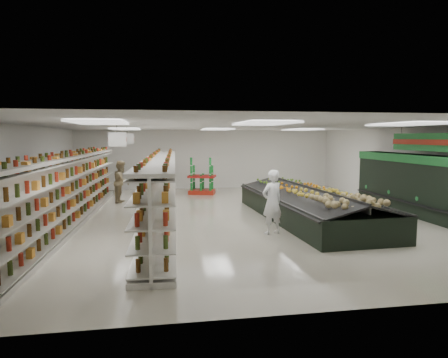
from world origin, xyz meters
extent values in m
plane|color=beige|center=(0.00, 0.00, 0.00)|extent=(16.00, 16.00, 0.00)
cube|color=white|center=(0.00, 0.00, 3.20)|extent=(14.00, 16.00, 0.02)
cube|color=white|center=(0.00, 8.00, 1.60)|extent=(14.00, 0.02, 3.20)
cube|color=white|center=(0.00, -8.00, 1.60)|extent=(14.00, 0.02, 3.20)
cube|color=white|center=(-7.00, 0.00, 1.60)|extent=(0.02, 16.00, 3.20)
cube|color=white|center=(7.00, 0.00, 1.60)|extent=(0.02, 16.00, 3.20)
cube|color=black|center=(6.55, -1.50, 1.10)|extent=(0.80, 8.00, 2.20)
cube|color=#1F7630|center=(6.53, -1.50, 2.05)|extent=(0.85, 8.00, 0.30)
cube|color=black|center=(6.30, -1.50, 0.55)|extent=(0.55, 7.80, 0.15)
cube|color=silver|center=(6.40, -1.50, 1.35)|extent=(0.45, 7.70, 0.03)
cube|color=silver|center=(6.40, -1.50, 1.65)|extent=(0.45, 7.70, 0.03)
cube|color=white|center=(-3.80, -2.00, 2.75)|extent=(0.50, 0.06, 0.40)
cube|color=#AB2413|center=(-3.80, -2.00, 2.75)|extent=(0.52, 0.02, 0.12)
cylinder|color=black|center=(-3.80, -2.00, 3.05)|extent=(0.01, 0.01, 0.50)
cube|color=white|center=(-3.80, 2.00, 2.75)|extent=(0.50, 0.06, 0.40)
cube|color=#AB2413|center=(-3.80, 2.00, 2.75)|extent=(0.52, 0.02, 0.12)
cylinder|color=black|center=(-3.80, 2.00, 3.05)|extent=(0.01, 0.01, 0.50)
cube|color=#1F7630|center=(6.25, -1.50, 2.65)|extent=(0.10, 3.20, 0.60)
cube|color=#AB2413|center=(6.19, -1.50, 2.65)|extent=(0.03, 3.20, 0.18)
cylinder|color=black|center=(6.25, -2.70, 3.05)|extent=(0.01, 0.01, 0.50)
cylinder|color=black|center=(6.25, -0.30, 3.05)|extent=(0.01, 0.01, 0.50)
cube|color=silver|center=(-5.53, -0.45, 0.06)|extent=(1.46, 12.93, 0.13)
cube|color=silver|center=(-5.53, -0.45, 1.07)|extent=(0.56, 12.89, 2.15)
cube|color=silver|center=(-5.53, -0.45, 2.19)|extent=(1.46, 12.93, 0.09)
cube|color=silver|center=(-5.78, -0.44, 0.19)|extent=(0.96, 12.80, 0.03)
cube|color=silver|center=(-5.78, -0.44, 0.66)|extent=(0.96, 12.80, 0.03)
cube|color=silver|center=(-5.78, -0.44, 1.13)|extent=(0.96, 12.80, 0.03)
cube|color=silver|center=(-5.78, -0.44, 1.60)|extent=(0.96, 12.80, 0.03)
cube|color=silver|center=(-5.78, -0.44, 2.07)|extent=(0.96, 12.80, 0.03)
cube|color=silver|center=(-5.29, -0.46, 0.19)|extent=(0.96, 12.80, 0.03)
cube|color=silver|center=(-5.29, -0.46, 0.66)|extent=(0.96, 12.80, 0.03)
cube|color=silver|center=(-5.29, -0.46, 1.13)|extent=(0.96, 12.80, 0.03)
cube|color=silver|center=(-5.29, -0.46, 1.60)|extent=(0.96, 12.80, 0.03)
cube|color=silver|center=(-5.29, -0.46, 2.07)|extent=(0.96, 12.80, 0.03)
cube|color=silver|center=(-2.55, -0.36, 0.06)|extent=(1.49, 12.47, 0.12)
cube|color=silver|center=(-2.55, -0.36, 1.04)|extent=(0.62, 12.43, 2.07)
cube|color=silver|center=(-2.55, -0.36, 2.12)|extent=(1.49, 12.47, 0.08)
cube|color=silver|center=(-2.79, -0.35, 0.19)|extent=(1.00, 12.35, 0.03)
cube|color=silver|center=(-2.79, -0.35, 0.64)|extent=(1.00, 12.35, 0.03)
cube|color=silver|center=(-2.79, -0.35, 1.09)|extent=(1.00, 12.35, 0.03)
cube|color=silver|center=(-2.79, -0.35, 1.55)|extent=(1.00, 12.35, 0.03)
cube|color=silver|center=(-2.79, -0.35, 2.00)|extent=(1.00, 12.35, 0.03)
cube|color=silver|center=(-2.32, -0.37, 0.19)|extent=(1.00, 12.35, 0.03)
cube|color=silver|center=(-2.32, -0.37, 0.64)|extent=(1.00, 12.35, 0.03)
cube|color=silver|center=(-2.32, -0.37, 1.09)|extent=(1.00, 12.35, 0.03)
cube|color=silver|center=(-2.32, -0.37, 1.55)|extent=(1.00, 12.35, 0.03)
cube|color=silver|center=(-2.32, -0.37, 2.00)|extent=(1.00, 12.35, 0.03)
cube|color=black|center=(2.40, -0.93, 0.39)|extent=(2.98, 7.82, 0.77)
cube|color=#262626|center=(1.13, -0.99, 0.79)|extent=(0.40, 7.71, 0.07)
cube|color=#262626|center=(3.68, -0.88, 0.79)|extent=(0.40, 7.71, 0.07)
cube|color=black|center=(1.72, -0.96, 0.90)|extent=(1.75, 7.66, 0.39)
cube|color=black|center=(3.09, -0.90, 0.90)|extent=(1.75, 7.66, 0.39)
cube|color=#262626|center=(2.40, -0.93, 1.01)|extent=(0.39, 7.60, 0.28)
cube|color=#AB2413|center=(-0.50, 5.74, 0.10)|extent=(1.43, 1.16, 0.21)
cube|color=#AC1A16|center=(-0.50, 5.74, 0.88)|extent=(1.50, 1.22, 0.10)
imported|color=silver|center=(0.59, -2.78, 0.94)|extent=(0.81, 0.68, 1.88)
imported|color=#95865B|center=(-4.20, 3.73, 0.91)|extent=(0.69, 0.96, 1.81)
camera|label=1|loc=(-2.68, -13.83, 2.82)|focal=32.00mm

